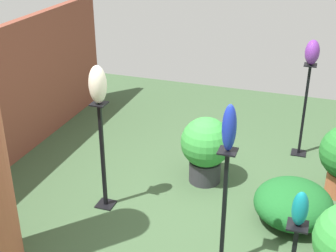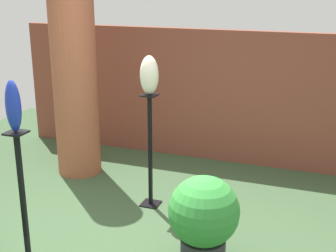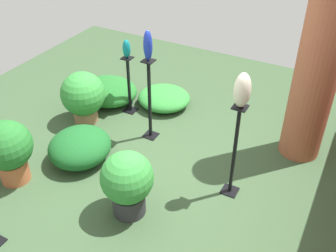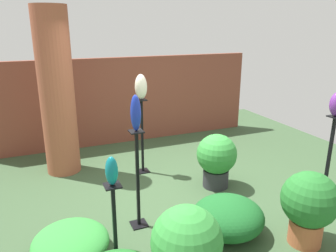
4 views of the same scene
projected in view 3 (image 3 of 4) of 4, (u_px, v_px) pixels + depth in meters
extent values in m
plane|color=#385133|center=(154.00, 175.00, 5.22)|extent=(8.00, 8.00, 0.00)
cylinder|color=#9E5138|center=(319.00, 65.00, 4.87)|extent=(0.55, 0.55, 2.72)
cube|color=black|center=(230.00, 191.00, 4.97)|extent=(0.20, 0.20, 0.01)
cube|color=black|center=(235.00, 152.00, 4.61)|extent=(0.04, 0.04, 1.27)
cube|color=black|center=(240.00, 107.00, 4.25)|extent=(0.16, 0.16, 0.02)
cube|color=black|center=(131.00, 110.00, 6.51)|extent=(0.20, 0.20, 0.01)
cube|color=black|center=(129.00, 85.00, 6.24)|extent=(0.04, 0.04, 0.96)
cube|color=black|center=(127.00, 58.00, 5.96)|extent=(0.16, 0.16, 0.01)
cube|color=black|center=(151.00, 135.00, 5.94)|extent=(0.20, 0.20, 0.01)
cube|color=black|center=(150.00, 100.00, 5.58)|extent=(0.04, 0.04, 1.25)
cube|color=black|center=(148.00, 61.00, 5.22)|extent=(0.16, 0.16, 0.02)
ellipsoid|color=beige|center=(242.00, 90.00, 4.13)|extent=(0.20, 0.19, 0.41)
ellipsoid|color=#0F727A|center=(127.00, 49.00, 5.88)|extent=(0.12, 0.12, 0.29)
ellipsoid|color=#192D9E|center=(148.00, 46.00, 5.10)|extent=(0.12, 0.12, 0.42)
cylinder|color=#936B4C|center=(86.00, 115.00, 6.23)|extent=(0.38, 0.38, 0.20)
sphere|color=#338C38|center=(83.00, 94.00, 6.00)|extent=(0.68, 0.68, 0.68)
cylinder|color=#2D2D33|center=(129.00, 203.00, 4.63)|extent=(0.39, 0.39, 0.28)
sphere|color=#338C38|center=(127.00, 177.00, 4.40)|extent=(0.61, 0.61, 0.61)
cylinder|color=#B25B38|center=(14.00, 170.00, 5.08)|extent=(0.37, 0.37, 0.29)
sphere|color=#236B28|center=(7.00, 145.00, 4.84)|extent=(0.63, 0.63, 0.63)
ellipsoid|color=#236B28|center=(108.00, 91.00, 6.66)|extent=(0.89, 1.00, 0.38)
ellipsoid|color=#338C38|center=(164.00, 98.00, 6.56)|extent=(0.83, 0.88, 0.29)
ellipsoid|color=#195923|center=(80.00, 147.00, 5.36)|extent=(0.88, 0.84, 0.44)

